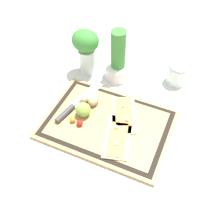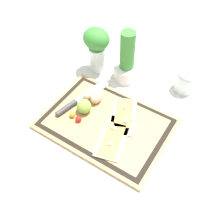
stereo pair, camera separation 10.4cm
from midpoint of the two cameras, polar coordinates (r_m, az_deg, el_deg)
ground_plane at (r=1.04m, az=1.56°, el=-2.96°), size 6.00×6.00×0.00m
cutting_board at (r=1.04m, az=1.57°, el=-2.67°), size 0.50×0.35×0.02m
pizza_slice_near at (r=0.98m, az=3.27°, el=-5.78°), size 0.14×0.21×0.02m
pizza_slice_far at (r=1.05m, az=5.40°, el=-0.94°), size 0.16×0.21×0.02m
knife at (r=1.09m, az=-5.41°, el=1.89°), size 0.09×0.28×0.02m
egg_brown at (r=1.08m, az=-0.73°, el=2.95°), size 0.04×0.06×0.04m
egg_pink at (r=1.10m, az=-2.34°, el=3.82°), size 0.04×0.06×0.04m
lime at (r=1.04m, az=-3.29°, el=1.08°), size 0.06×0.06×0.06m
cherry_tomato_red at (r=1.03m, az=-4.46°, el=-1.70°), size 0.02×0.02×0.02m
cherry_tomato_yellow at (r=1.04m, az=-5.82°, el=-0.81°), size 0.02×0.02×0.02m
herb_pot at (r=1.18m, az=5.80°, el=10.41°), size 0.12×0.12×0.24m
sauce_jar at (r=1.21m, az=18.22°, el=6.06°), size 0.09×0.09×0.10m
herb_glass at (r=1.19m, az=-0.81°, el=14.07°), size 0.12×0.11×0.22m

